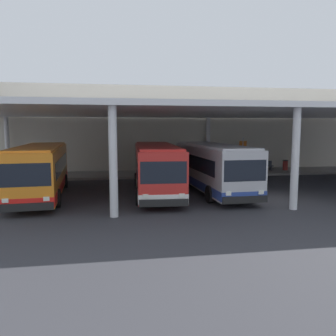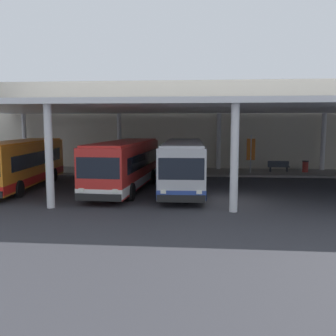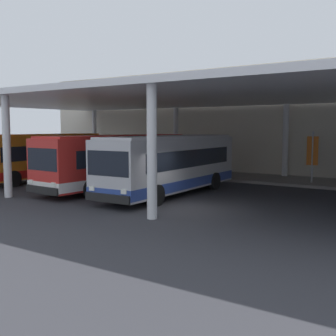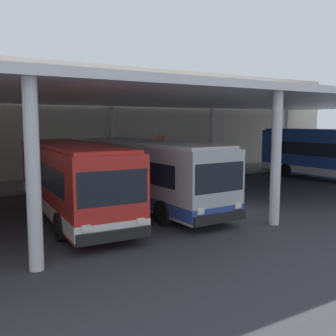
% 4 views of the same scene
% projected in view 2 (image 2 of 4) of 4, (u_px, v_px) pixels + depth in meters
% --- Properties ---
extents(ground_plane, '(200.00, 200.00, 0.00)m').
position_uv_depth(ground_plane, '(229.00, 201.00, 20.41)').
color(ground_plane, '#333338').
extents(platform_kerb, '(42.00, 4.50, 0.18)m').
position_uv_depth(platform_kerb, '(219.00, 172.00, 32.02)').
color(platform_kerb, gray).
rests_on(platform_kerb, ground).
extents(station_building_facade, '(48.00, 1.60, 8.32)m').
position_uv_depth(station_building_facade, '(218.00, 125.00, 34.75)').
color(station_building_facade, beige).
rests_on(station_building_facade, ground).
extents(canopy_shelter, '(40.00, 17.00, 5.55)m').
position_uv_depth(canopy_shelter, '(225.00, 109.00, 25.22)').
color(canopy_shelter, silver).
rests_on(canopy_shelter, ground).
extents(bus_nearest_bay, '(3.23, 10.67, 3.17)m').
position_uv_depth(bus_nearest_bay, '(20.00, 163.00, 24.47)').
color(bus_nearest_bay, orange).
rests_on(bus_nearest_bay, ground).
extents(bus_second_bay, '(3.13, 10.65, 3.17)m').
position_uv_depth(bus_second_bay, '(125.00, 165.00, 23.68)').
color(bus_second_bay, red).
rests_on(bus_second_bay, ground).
extents(bus_middle_bay, '(2.95, 10.60, 3.17)m').
position_uv_depth(bus_middle_bay, '(183.00, 165.00, 23.40)').
color(bus_middle_bay, '#B7B7BC').
rests_on(bus_middle_bay, ground).
extents(bench_waiting, '(1.80, 0.45, 0.92)m').
position_uv_depth(bench_waiting, '(278.00, 166.00, 31.56)').
color(bench_waiting, '#383D47').
rests_on(bench_waiting, platform_kerb).
extents(trash_bin, '(0.52, 0.52, 0.98)m').
position_uv_depth(trash_bin, '(305.00, 166.00, 31.31)').
color(trash_bin, maroon).
rests_on(trash_bin, platform_kerb).
extents(banner_sign, '(0.70, 0.12, 3.20)m').
position_uv_depth(banner_sign, '(251.00, 152.00, 30.76)').
color(banner_sign, '#B2B2B7').
rests_on(banner_sign, platform_kerb).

